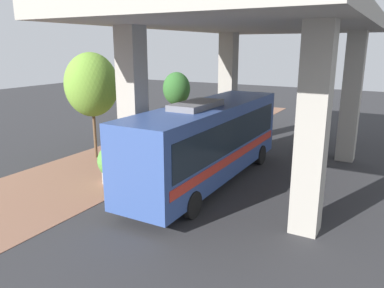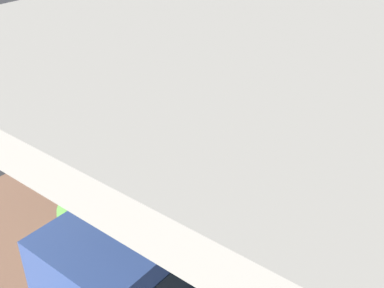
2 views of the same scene
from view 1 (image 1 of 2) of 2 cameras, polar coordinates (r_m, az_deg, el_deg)
ground_plane at (r=19.96m, az=-1.51°, el=-2.66°), size 80.00×80.00×0.00m
sidewalk_strip at (r=21.59m, az=-8.36°, el=-1.44°), size 6.00×40.00×0.02m
overpass at (r=17.34m, az=10.23°, el=15.78°), size 9.40×17.23×7.32m
bus at (r=16.39m, az=2.44°, el=0.87°), size 2.59×10.68×3.78m
fire_hydrant at (r=18.78m, az=-5.49°, el=-2.28°), size 0.46×0.22×0.98m
planter_front at (r=16.99m, az=-11.59°, el=-2.96°), size 1.57×1.57×1.82m
planter_middle at (r=20.47m, az=-5.62°, el=-0.08°), size 1.25×1.25×1.58m
planter_back at (r=22.48m, az=-2.34°, el=1.86°), size 1.30×1.30×1.81m
street_tree_near at (r=26.03m, az=-2.37°, el=8.41°), size 1.88×1.88×4.25m
street_tree_far at (r=20.55m, az=-15.06°, el=8.69°), size 2.79×2.79×5.66m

